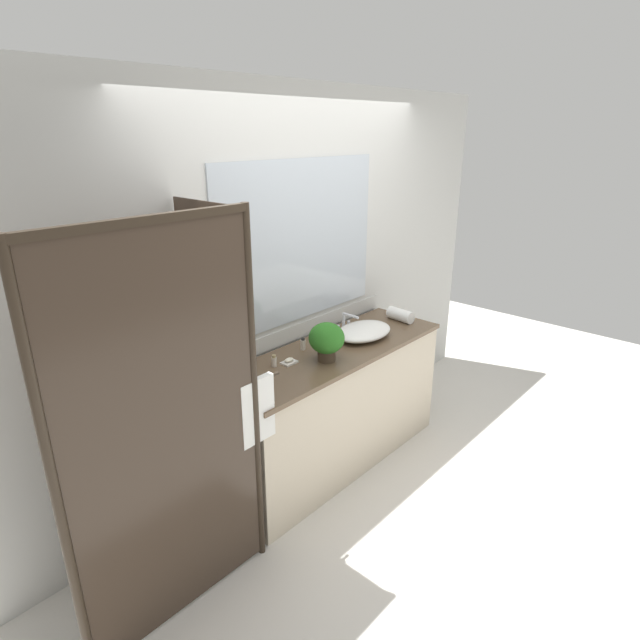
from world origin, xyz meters
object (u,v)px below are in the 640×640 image
object	(u,v)px
potted_plant	(327,340)
amenity_bottle_lotion	(236,368)
amenity_bottle_body_wash	(303,344)
rolled_towel_near_edge	(400,315)
soap_dish	(289,361)
faucet	(345,325)
amenity_bottle_conditioner	(274,361)
sink_basin	(364,331)

from	to	relation	value
potted_plant	amenity_bottle_lotion	xyz separation A→B (m)	(-0.53, 0.26, -0.10)
amenity_bottle_body_wash	rolled_towel_near_edge	xyz separation A→B (m)	(0.92, -0.17, 0.01)
amenity_bottle_lotion	soap_dish	bearing A→B (deg)	-19.46
faucet	potted_plant	bearing A→B (deg)	-152.92
amenity_bottle_conditioner	sink_basin	bearing A→B (deg)	-8.30
potted_plant	soap_dish	world-z (taller)	potted_plant
faucet	amenity_bottle_body_wash	world-z (taller)	faucet
amenity_bottle_lotion	rolled_towel_near_edge	xyz separation A→B (m)	(1.47, -0.20, -0.00)
sink_basin	soap_dish	distance (m)	0.68
sink_basin	amenity_bottle_body_wash	bearing A→B (deg)	160.30
sink_basin	amenity_bottle_body_wash	xyz separation A→B (m)	(-0.46, 0.16, -0.01)
sink_basin	amenity_bottle_lotion	size ratio (longest dim) A/B	4.60
sink_basin	amenity_bottle_conditioner	xyz separation A→B (m)	(-0.77, 0.11, -0.01)
soap_dish	rolled_towel_near_edge	size ratio (longest dim) A/B	0.47
sink_basin	rolled_towel_near_edge	distance (m)	0.46
faucet	soap_dish	bearing A→B (deg)	-171.57
soap_dish	rolled_towel_near_edge	distance (m)	1.14
sink_basin	amenity_bottle_body_wash	size ratio (longest dim) A/B	5.82
amenity_bottle_lotion	rolled_towel_near_edge	bearing A→B (deg)	-7.76
sink_basin	rolled_towel_near_edge	bearing A→B (deg)	-0.92
faucet	amenity_bottle_lotion	xyz separation A→B (m)	(-1.01, 0.02, -0.00)
sink_basin	soap_dish	size ratio (longest dim) A/B	4.68
faucet	soap_dish	size ratio (longest dim) A/B	1.70
amenity_bottle_lotion	sink_basin	bearing A→B (deg)	-10.79
soap_dish	amenity_bottle_lotion	world-z (taller)	amenity_bottle_lotion
amenity_bottle_conditioner	rolled_towel_near_edge	distance (m)	1.24
amenity_bottle_body_wash	rolled_towel_near_edge	bearing A→B (deg)	-10.61
potted_plant	amenity_bottle_body_wash	world-z (taller)	potted_plant
soap_dish	potted_plant	bearing A→B (deg)	-36.34
amenity_bottle_conditioner	rolled_towel_near_edge	world-z (taller)	rolled_towel_near_edge
sink_basin	amenity_bottle_conditioner	bearing A→B (deg)	171.70
soap_dish	amenity_bottle_body_wash	bearing A→B (deg)	22.04
amenity_bottle_lotion	faucet	bearing A→B (deg)	-0.94
faucet	amenity_bottle_conditioner	distance (m)	0.78
sink_basin	rolled_towel_near_edge	size ratio (longest dim) A/B	2.21
potted_plant	amenity_bottle_conditioner	size ratio (longest dim) A/B	3.27
soap_dish	amenity_bottle_body_wash	xyz separation A→B (m)	(0.22, 0.09, 0.02)
amenity_bottle_lotion	rolled_towel_near_edge	world-z (taller)	amenity_bottle_lotion
sink_basin	amenity_bottle_lotion	bearing A→B (deg)	169.21
sink_basin	soap_dish	world-z (taller)	sink_basin
sink_basin	potted_plant	size ratio (longest dim) A/B	1.83
potted_plant	sink_basin	bearing A→B (deg)	8.28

